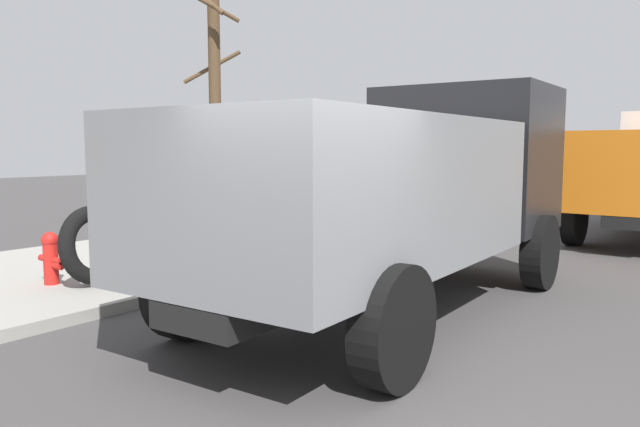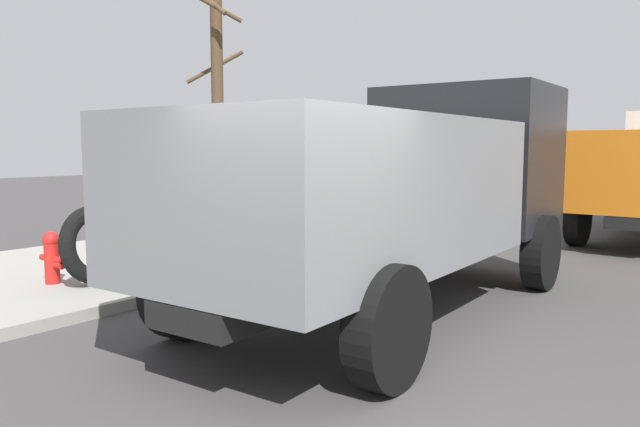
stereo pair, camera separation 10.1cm
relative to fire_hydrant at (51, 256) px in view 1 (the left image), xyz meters
The scene contains 5 objects.
ground_plane 5.73m from the fire_hydrant, 98.66° to the right, with size 80.00×80.00×0.00m, color #423F3F.
fire_hydrant is the anchor object (origin of this frame).
loose_tire 0.65m from the fire_hydrant, 56.69° to the right, with size 1.11×1.11×0.23m, color black.
dump_truck_gray 4.97m from the fire_hydrant, 61.27° to the right, with size 7.08×3.00×3.00m.
bare_tree 5.53m from the fire_hydrant, 17.96° to the left, with size 1.63×1.64×5.70m.
Camera 1 is at (-3.72, -2.48, 2.07)m, focal length 34.40 mm.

